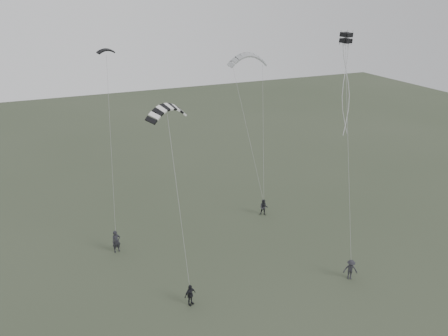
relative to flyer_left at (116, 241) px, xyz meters
name	(u,v)px	position (x,y,z in m)	size (l,w,h in m)	color
ground	(237,276)	(7.86, -7.16, -0.98)	(140.00, 140.00, 0.00)	#37412C
flyer_left	(116,241)	(0.00, 0.00, 0.00)	(0.71, 0.47, 1.96)	black
flyer_right	(264,207)	(14.46, 0.92, -0.16)	(0.80, 0.62, 1.65)	#24252A
flyer_center	(190,295)	(3.51, -8.82, -0.17)	(0.95, 0.40, 1.62)	black
flyer_far	(350,270)	(15.71, -10.80, -0.15)	(1.07, 0.61, 1.66)	#25252A
kite_dark_small	(106,50)	(1.44, 5.12, 15.03)	(1.48, 0.44, 0.50)	black
kite_pale_large	(248,55)	(16.02, 8.28, 13.48)	(4.13, 0.93, 1.68)	#989B9D
kite_striped	(167,107)	(4.05, -3.27, 11.90)	(3.29, 0.82, 1.27)	black
kite_box	(346,38)	(17.83, -4.78, 16.24)	(0.72, 0.72, 0.75)	black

